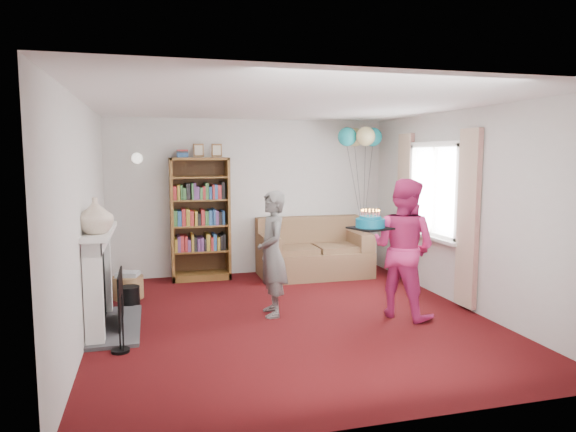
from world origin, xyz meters
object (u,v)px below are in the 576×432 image
object	(u,v)px
sofa	(313,254)
person_magenta	(403,248)
person_striped	(272,254)
birthday_cake	(370,223)
bookcase	(200,220)

from	to	relation	value
sofa	person_magenta	xyz separation A→B (m)	(0.38, -2.31, 0.48)
person_striped	sofa	bearing A→B (deg)	151.13
birthday_cake	bookcase	bearing A→B (deg)	122.53
bookcase	sofa	distance (m)	1.88
person_magenta	bookcase	bearing A→B (deg)	5.48
sofa	person_striped	distance (m)	2.22
bookcase	sofa	size ratio (longest dim) A/B	1.21
bookcase	birthday_cake	world-z (taller)	bookcase
person_striped	person_magenta	size ratio (longest dim) A/B	0.91
sofa	person_striped	world-z (taller)	person_striped
person_striped	birthday_cake	xyz separation A→B (m)	(1.02, -0.54, 0.40)
bookcase	birthday_cake	xyz separation A→B (m)	(1.68, -2.64, 0.23)
person_magenta	birthday_cake	distance (m)	0.59
sofa	person_magenta	distance (m)	2.40
bookcase	birthday_cake	bearing A→B (deg)	-57.47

